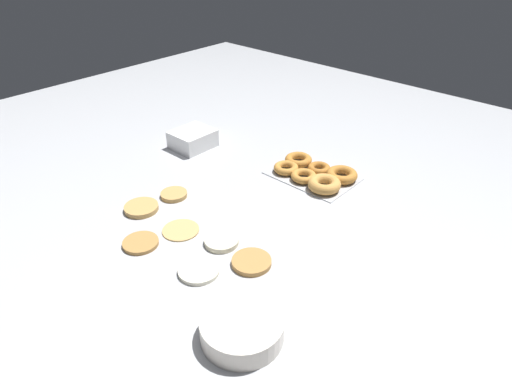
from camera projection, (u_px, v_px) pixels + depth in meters
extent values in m
plane|color=#B2B5BA|center=(220.00, 216.00, 1.37)|extent=(3.00, 3.00, 0.00)
cylinder|color=tan|center=(141.00, 208.00, 1.39)|extent=(0.10, 0.10, 0.02)
cylinder|color=tan|center=(181.00, 229.00, 1.31)|extent=(0.11, 0.11, 0.01)
cylinder|color=#B27F42|center=(141.00, 243.00, 1.25)|extent=(0.10, 0.10, 0.01)
cylinder|color=beige|center=(222.00, 241.00, 1.25)|extent=(0.10, 0.10, 0.02)
cylinder|color=silver|center=(199.00, 270.00, 1.16)|extent=(0.11, 0.11, 0.01)
cylinder|color=#B27F42|center=(252.00, 262.00, 1.18)|extent=(0.10, 0.10, 0.01)
cylinder|color=tan|center=(174.00, 194.00, 1.46)|extent=(0.08, 0.08, 0.01)
cube|color=#ADAFB5|center=(312.00, 176.00, 1.57)|extent=(0.29, 0.20, 0.01)
torus|color=#B7752D|center=(342.00, 175.00, 1.54)|extent=(0.11, 0.11, 0.03)
torus|color=#AD6B28|center=(319.00, 168.00, 1.59)|extent=(0.08, 0.08, 0.02)
torus|color=#B7752D|center=(298.00, 160.00, 1.64)|extent=(0.10, 0.10, 0.03)
torus|color=#D19347|center=(324.00, 184.00, 1.48)|extent=(0.11, 0.11, 0.03)
torus|color=#C68438|center=(304.00, 176.00, 1.54)|extent=(0.09, 0.09, 0.02)
torus|color=#C68438|center=(286.00, 168.00, 1.59)|extent=(0.09, 0.09, 0.02)
cylinder|color=silver|center=(242.00, 328.00, 0.97)|extent=(0.18, 0.18, 0.05)
cube|color=white|center=(193.00, 144.00, 1.76)|extent=(0.13, 0.15, 0.02)
cube|color=white|center=(193.00, 139.00, 1.75)|extent=(0.13, 0.15, 0.02)
cube|color=white|center=(192.00, 134.00, 1.74)|extent=(0.13, 0.15, 0.02)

